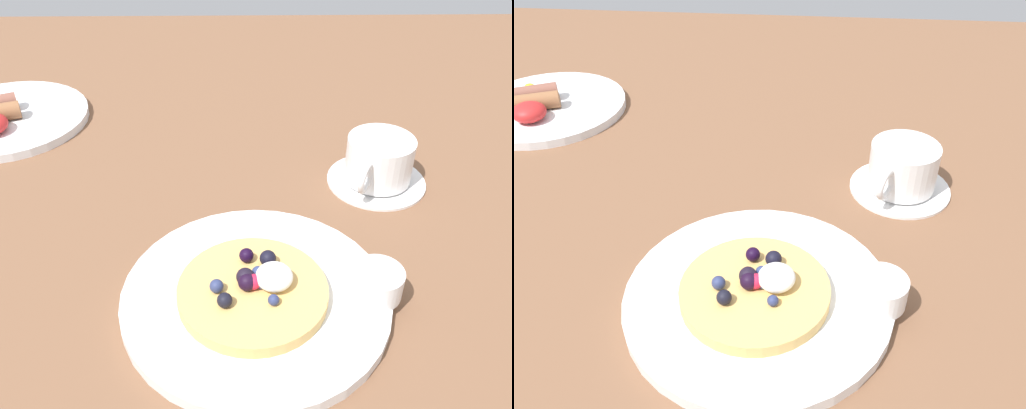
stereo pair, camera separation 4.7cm
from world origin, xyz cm
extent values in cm
cube|color=brown|center=(0.00, 0.00, -1.50)|extent=(182.52, 146.89, 3.00)
cylinder|color=white|center=(7.25, -11.01, 0.68)|extent=(25.75, 25.75, 1.36)
cylinder|color=#DCAB5D|center=(6.97, -11.60, 2.01)|extent=(14.21, 14.21, 1.30)
sphere|color=navy|center=(7.50, -10.24, 3.28)|extent=(1.23, 1.23, 1.23)
sphere|color=navy|center=(8.83, -13.68, 3.19)|extent=(1.05, 1.05, 1.05)
sphere|color=navy|center=(9.37, -10.26, 3.35)|extent=(1.38, 1.38, 1.38)
sphere|color=navy|center=(3.65, -12.01, 3.32)|extent=(1.31, 1.31, 1.31)
sphere|color=black|center=(6.29, -11.05, 3.52)|extent=(1.72, 1.72, 1.72)
sphere|color=navy|center=(7.77, -11.57, 3.24)|extent=(1.16, 1.16, 1.16)
sphere|color=black|center=(6.41, -7.95, 3.38)|extent=(1.43, 1.43, 1.43)
sphere|color=black|center=(6.95, -11.50, 3.37)|extent=(1.42, 1.42, 1.42)
sphere|color=black|center=(8.48, -8.52, 3.47)|extent=(1.62, 1.62, 1.62)
sphere|color=black|center=(6.44, -11.72, 3.50)|extent=(1.67, 1.67, 1.67)
sphere|color=red|center=(7.06, -11.60, 3.41)|extent=(1.49, 1.49, 1.49)
sphere|color=black|center=(4.45, -13.82, 3.37)|extent=(1.41, 1.41, 1.41)
ellipsoid|color=white|center=(8.98, -11.27, 3.72)|extent=(3.52, 3.52, 2.11)
cylinder|color=white|center=(18.67, -11.28, 2.79)|extent=(4.86, 4.86, 2.86)
cylinder|color=brown|center=(18.67, -11.28, 3.37)|extent=(3.98, 3.98, 0.34)
cylinder|color=white|center=(-29.16, 25.59, 0.62)|extent=(23.54, 23.54, 1.24)
cylinder|color=white|center=(22.77, 9.15, 0.35)|extent=(12.29, 12.29, 0.69)
cylinder|color=white|center=(22.77, 9.15, 3.45)|extent=(8.22, 8.22, 5.52)
torus|color=white|center=(20.26, 4.70, 3.73)|extent=(2.61, 3.78, 3.89)
cylinder|color=#9A7852|center=(22.77, 9.15, 5.21)|extent=(6.99, 6.99, 0.44)
camera|label=1|loc=(6.73, -47.55, 39.72)|focal=38.47mm
camera|label=2|loc=(11.46, -47.39, 39.72)|focal=38.47mm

